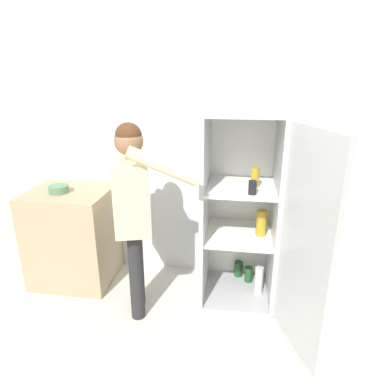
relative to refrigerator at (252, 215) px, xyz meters
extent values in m
plane|color=beige|center=(-0.34, -0.53, -0.81)|extent=(12.00, 12.00, 0.00)
cube|color=silver|center=(-0.34, 0.45, 0.46)|extent=(7.00, 0.06, 2.55)
cube|color=#B7BABC|center=(-0.10, 0.08, -0.80)|extent=(0.62, 0.65, 0.04)
cube|color=#B7BABC|center=(-0.10, 0.08, 0.82)|extent=(0.62, 0.65, 0.04)
cube|color=white|center=(-0.10, 0.39, 0.01)|extent=(0.62, 0.03, 1.58)
cube|color=#B7BABC|center=(-0.40, 0.08, 0.01)|extent=(0.04, 0.65, 1.58)
cube|color=#B7BABC|center=(0.19, 0.08, 0.01)|extent=(0.03, 0.65, 1.58)
cube|color=white|center=(-0.10, 0.08, -0.22)|extent=(0.55, 0.58, 0.02)
cube|color=white|center=(-0.10, 0.08, 0.21)|extent=(0.55, 0.58, 0.02)
cube|color=#B7BABC|center=(0.34, -0.53, 0.01)|extent=(0.26, 0.60, 1.58)
cylinder|color=#B78C1E|center=(0.00, 0.07, 0.30)|extent=(0.07, 0.07, 0.16)
cylinder|color=beige|center=(0.10, 0.06, -0.65)|extent=(0.07, 0.07, 0.26)
cylinder|color=black|center=(-0.02, -0.11, 0.28)|extent=(0.06, 0.06, 0.11)
cylinder|color=#1E5123|center=(0.01, 0.23, -0.70)|extent=(0.07, 0.07, 0.15)
cylinder|color=#1E5123|center=(-0.09, 0.31, -0.70)|extent=(0.08, 0.08, 0.15)
cylinder|color=#B78C1E|center=(0.08, 0.07, -0.10)|extent=(0.09, 0.09, 0.22)
cylinder|color=#262628|center=(-0.94, -0.19, -0.43)|extent=(0.11, 0.11, 0.77)
cylinder|color=#262628|center=(-0.90, -0.36, -0.43)|extent=(0.11, 0.11, 0.77)
cube|color=beige|center=(-0.92, -0.27, 0.23)|extent=(0.36, 0.49, 0.54)
sphere|color=#8C6647|center=(-0.92, -0.27, 0.64)|extent=(0.21, 0.21, 0.21)
sphere|color=#4C2D19|center=(-0.92, -0.27, 0.67)|extent=(0.19, 0.19, 0.19)
cylinder|color=beige|center=(-0.99, -0.03, 0.20)|extent=(0.09, 0.09, 0.51)
cylinder|color=beige|center=(-0.63, -0.45, 0.51)|extent=(0.51, 0.22, 0.30)
cube|color=tan|center=(-1.65, 0.10, -0.36)|extent=(0.73, 0.60, 0.90)
cylinder|color=#517F5B|center=(-1.71, 0.06, 0.12)|extent=(0.17, 0.17, 0.07)
camera|label=1|loc=(-0.12, -2.63, 1.10)|focal=32.00mm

